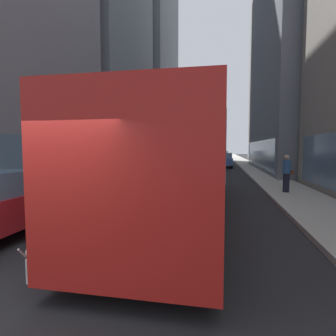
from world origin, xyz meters
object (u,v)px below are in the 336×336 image
Objects in this scene: car_silver_sedan at (204,165)px; car_blue_hatchback at (224,160)px; car_white_van at (223,155)px; car_black_suv at (192,158)px; box_truck at (169,153)px; pedestrian_with_handbag at (287,173)px; dalmatian_dog at (42,246)px; transit_bus at (183,159)px.

car_silver_sedan is 0.93× the size of car_blue_hatchback.
car_black_suv is (-4.00, -14.90, 0.01)m from car_white_van.
box_truck is 4.44× the size of pedestrian_with_handbag.
pedestrian_with_handbag is at bearing -72.88° from car_black_suv.
car_white_van is 4.14× the size of dalmatian_dog.
car_white_van is 2.36× the size of pedestrian_with_handbag.
pedestrian_with_handbag is (2.57, -17.41, 0.19)m from car_blue_hatchback.
box_truck is (-1.60, -6.75, 0.84)m from car_black_suv.
car_black_suv is at bearing -105.03° from car_white_van.
box_truck is (-5.60, -2.85, 0.85)m from car_blue_hatchback.
car_white_van is 0.94× the size of car_blue_hatchback.
transit_bus is at bearing -90.00° from car_silver_sedan.
box_truck is 7.79× the size of dalmatian_dog.
transit_bus is 5.32m from dalmatian_dog.
car_silver_sedan is 17.13m from dalmatian_dog.
car_blue_hatchback is (1.60, 21.59, -0.96)m from transit_bus.
car_silver_sedan is 9.56m from car_blue_hatchback.
car_white_van is 45.39m from dalmatian_dog.
dalmatian_dog is at bearing -95.67° from car_silver_sedan.
car_blue_hatchback is 26.67m from dalmatian_dog.
pedestrian_with_handbag is at bearing 45.05° from transit_bus.
transit_bus reaches higher than pedestrian_with_handbag.
transit_bus is 1.54× the size of box_truck.
car_black_suv is 1.10× the size of car_blue_hatchback.
car_black_suv and car_silver_sedan have the same top height.
car_white_van is at bearing 90.00° from car_blue_hatchback.
transit_bus reaches higher than car_silver_sedan.
transit_bus is at bearing -92.27° from car_white_van.
transit_bus is at bearing -77.95° from box_truck.
pedestrian_with_handbag is at bearing -81.61° from car_blue_hatchback.
box_truck is at bearing -103.33° from car_black_suv.
transit_bus is 2.90× the size of car_white_van.
car_white_van is at bearing 75.50° from box_truck.
car_white_van is 28.27m from car_silver_sedan.
car_blue_hatchback is (-0.00, -18.80, 0.00)m from car_white_van.
car_black_suv is 2.76× the size of pedestrian_with_handbag.
car_silver_sedan reaches higher than dalmatian_dog.
car_silver_sedan is 2.31× the size of pedestrian_with_handbag.
pedestrian_with_handbag reaches higher than car_black_suv.
car_blue_hatchback reaches higher than dalmatian_dog.
car_blue_hatchback is 0.56× the size of box_truck.
car_silver_sedan is 9.02m from pedestrian_with_handbag.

